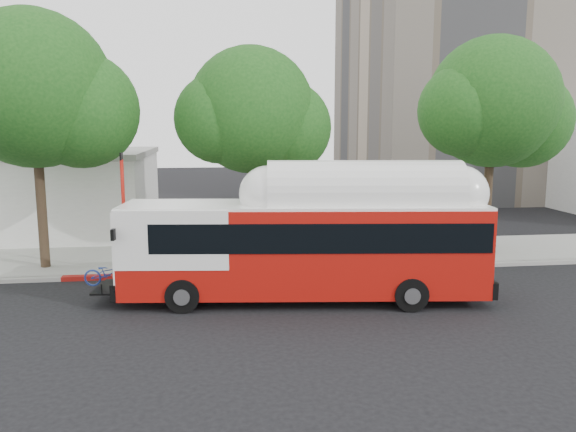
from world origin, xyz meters
name	(u,v)px	position (x,y,z in m)	size (l,w,h in m)	color
ground	(298,305)	(0.00, 0.00, 0.00)	(120.00, 120.00, 0.00)	black
sidewalk	(275,256)	(0.00, 6.50, 0.07)	(60.00, 5.00, 0.15)	gray
curb_strip	(283,271)	(0.00, 3.90, 0.07)	(60.00, 0.30, 0.15)	gray
red_curb_segment	(202,274)	(-3.00, 3.90, 0.08)	(10.00, 0.32, 0.16)	maroon
street_tree_left	(48,96)	(-8.53, 5.56, 6.60)	(6.67, 5.80, 9.74)	#2D2116
street_tree_mid	(261,116)	(-0.59, 6.06, 5.91)	(5.75, 5.00, 8.62)	#2D2116
street_tree_right	(502,108)	(9.44, 5.86, 6.26)	(6.21, 5.40, 9.18)	#2D2116
transit_bus	(306,249)	(0.34, 0.50, 1.67)	(12.25, 3.70, 3.57)	#A7110B
signal_pole	(124,214)	(-5.77, 4.17, 2.34)	(0.13, 0.43, 4.56)	red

